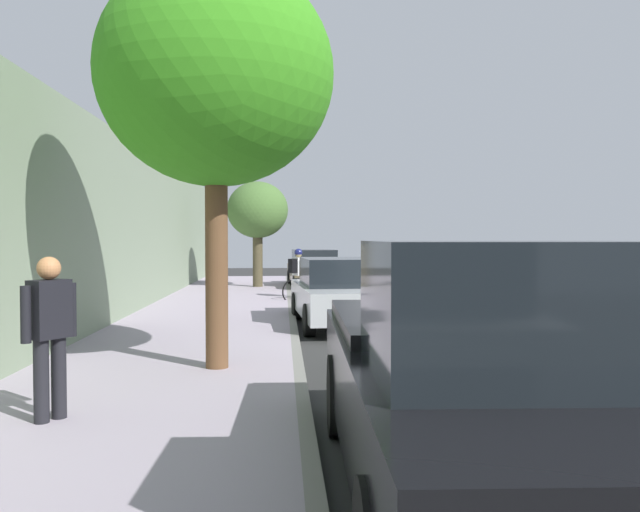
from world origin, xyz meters
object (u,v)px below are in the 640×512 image
object	(u,v)px
parked_pickup_black_mid	(478,385)
cyclist_with_backpack	(297,269)
street_tree_near_cyclist	(258,211)
street_tree_mid_block	(216,76)
bicycle_at_curb	(305,290)
parked_sedan_silver_second	(339,293)
parked_sedan_tan_nearest	(314,269)
pedestrian_on_phone	(50,328)

from	to	relation	value
parked_pickup_black_mid	cyclist_with_backpack	size ratio (longest dim) A/B	3.26
street_tree_near_cyclist	street_tree_mid_block	world-z (taller)	street_tree_mid_block
bicycle_at_curb	street_tree_mid_block	world-z (taller)	street_tree_mid_block
parked_sedan_silver_second	parked_pickup_black_mid	world-z (taller)	parked_pickup_black_mid
street_tree_near_cyclist	street_tree_mid_block	bearing A→B (deg)	90.00
parked_sedan_tan_nearest	street_tree_near_cyclist	xyz separation A→B (m)	(2.16, 0.36, 2.24)
parked_pickup_black_mid	cyclist_with_backpack	distance (m)	15.47
bicycle_at_curb	street_tree_near_cyclist	bearing A→B (deg)	-71.34
street_tree_near_cyclist	parked_sedan_tan_nearest	bearing A→B (deg)	-170.41
parked_sedan_tan_nearest	street_tree_mid_block	world-z (taller)	street_tree_mid_block
parked_sedan_silver_second	street_tree_mid_block	size ratio (longest dim) A/B	0.79
parked_sedan_tan_nearest	street_tree_near_cyclist	size ratio (longest dim) A/B	1.13
parked_sedan_silver_second	pedestrian_on_phone	distance (m)	8.39
parked_pickup_black_mid	bicycle_at_curb	world-z (taller)	parked_pickup_black_mid
street_tree_mid_block	street_tree_near_cyclist	bearing A→B (deg)	-90.00
parked_pickup_black_mid	parked_sedan_silver_second	bearing A→B (deg)	-89.01
parked_pickup_black_mid	street_tree_mid_block	size ratio (longest dim) A/B	0.93
bicycle_at_curb	street_tree_mid_block	bearing A→B (deg)	81.10
bicycle_at_curb	pedestrian_on_phone	world-z (taller)	pedestrian_on_phone
parked_sedan_tan_nearest	street_tree_near_cyclist	bearing A→B (deg)	9.59
parked_sedan_tan_nearest	cyclist_with_backpack	distance (m)	4.82
cyclist_with_backpack	street_tree_near_cyclist	size ratio (longest dim) A/B	0.41
parked_pickup_black_mid	bicycle_at_curb	xyz separation A→B (m)	(0.72, -15.00, -0.52)
parked_pickup_black_mid	street_tree_near_cyclist	size ratio (longest dim) A/B	1.34
street_tree_near_cyclist	street_tree_mid_block	size ratio (longest dim) A/B	0.70
parked_sedan_tan_nearest	parked_pickup_black_mid	distance (m)	20.19
street_tree_mid_block	pedestrian_on_phone	bearing A→B (deg)	61.10
parked_sedan_tan_nearest	parked_pickup_black_mid	bearing A→B (deg)	90.55
parked_pickup_black_mid	bicycle_at_curb	size ratio (longest dim) A/B	3.72
bicycle_at_curb	pedestrian_on_phone	bearing A→B (deg)	76.79
bicycle_at_curb	pedestrian_on_phone	size ratio (longest dim) A/B	0.87
bicycle_at_curb	street_tree_mid_block	size ratio (longest dim) A/B	0.25
pedestrian_on_phone	parked_sedan_silver_second	bearing A→B (deg)	-115.40
parked_sedan_silver_second	parked_pickup_black_mid	distance (m)	9.61
parked_sedan_tan_nearest	street_tree_mid_block	bearing A→B (deg)	82.13
bicycle_at_curb	street_tree_near_cyclist	size ratio (longest dim) A/B	0.36
parked_pickup_black_mid	cyclist_with_backpack	bearing A→B (deg)	-86.50
parked_sedan_silver_second	bicycle_at_curb	bearing A→B (deg)	-84.14
pedestrian_on_phone	parked_sedan_tan_nearest	bearing A→B (deg)	-101.13
parked_sedan_tan_nearest	cyclist_with_backpack	world-z (taller)	cyclist_with_backpack
parked_sedan_silver_second	street_tree_near_cyclist	bearing A→B (deg)	-77.94
street_tree_near_cyclist	parked_sedan_silver_second	bearing A→B (deg)	102.06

